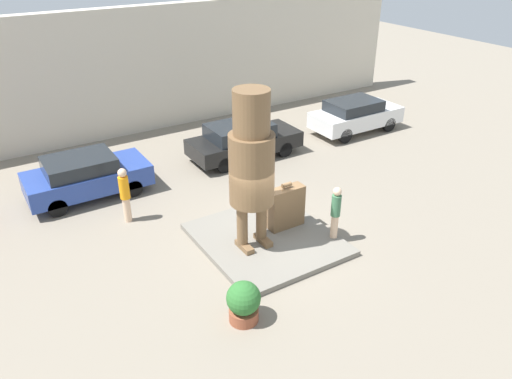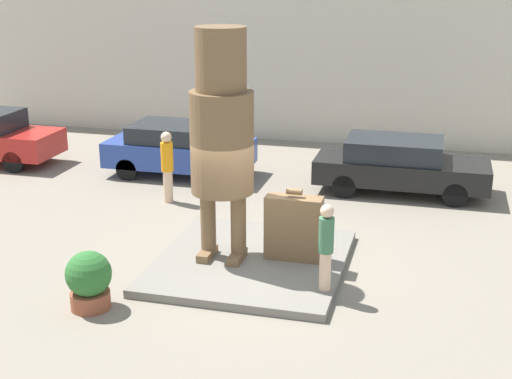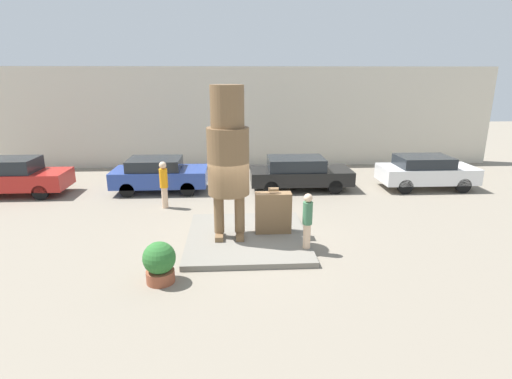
% 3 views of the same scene
% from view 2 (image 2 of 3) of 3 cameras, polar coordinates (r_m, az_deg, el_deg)
% --- Properties ---
extents(ground_plane, '(60.00, 60.00, 0.00)m').
position_cam_2_polar(ground_plane, '(14.32, -0.43, -6.10)').
color(ground_plane, gray).
extents(pedestal, '(3.68, 3.99, 0.16)m').
position_cam_2_polar(pedestal, '(14.29, -0.43, -5.80)').
color(pedestal, slate).
rests_on(pedestal, ground_plane).
extents(building_backdrop, '(28.00, 0.60, 5.32)m').
position_cam_2_polar(building_backdrop, '(23.66, 6.40, 10.14)').
color(building_backdrop, beige).
rests_on(building_backdrop, ground_plane).
extents(statue_figure, '(1.22, 1.22, 4.52)m').
position_cam_2_polar(statue_figure, '(13.51, -2.76, 4.96)').
color(statue_figure, brown).
rests_on(statue_figure, pedestal).
extents(giant_suitcase, '(1.12, 0.42, 1.46)m').
position_cam_2_polar(giant_suitcase, '(14.03, 3.03, -3.06)').
color(giant_suitcase, brown).
rests_on(giant_suitcase, pedestal).
extents(tourist, '(0.28, 0.28, 1.62)m').
position_cam_2_polar(tourist, '(12.67, 5.62, -4.34)').
color(tourist, beige).
rests_on(tourist, pedestal).
extents(parked_car_blue, '(4.03, 1.86, 1.46)m').
position_cam_2_polar(parked_car_blue, '(20.16, -6.24, 3.31)').
color(parked_car_blue, '#284293').
rests_on(parked_car_blue, ground_plane).
extents(parked_car_black, '(4.43, 1.82, 1.43)m').
position_cam_2_polar(parked_car_black, '(18.88, 11.40, 1.99)').
color(parked_car_black, black).
rests_on(parked_car_black, ground_plane).
extents(planter_pot, '(0.81, 0.81, 1.06)m').
position_cam_2_polar(planter_pot, '(12.78, -13.22, -7.04)').
color(planter_pot, brown).
rests_on(planter_pot, ground_plane).
extents(worker_hivis, '(0.31, 0.31, 1.81)m').
position_cam_2_polar(worker_hivis, '(17.83, -7.11, 2.05)').
color(worker_hivis, beige).
rests_on(worker_hivis, ground_plane).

